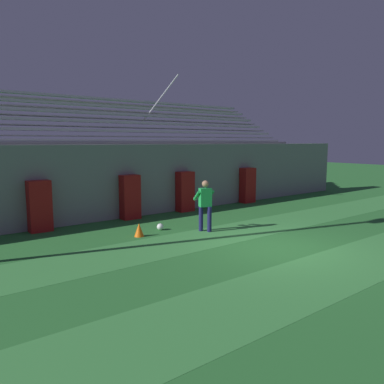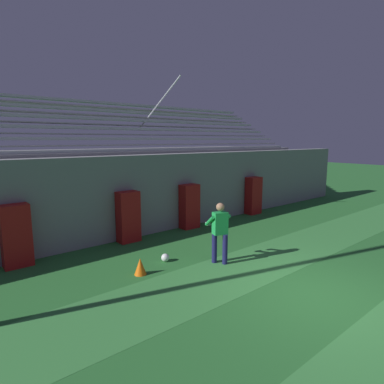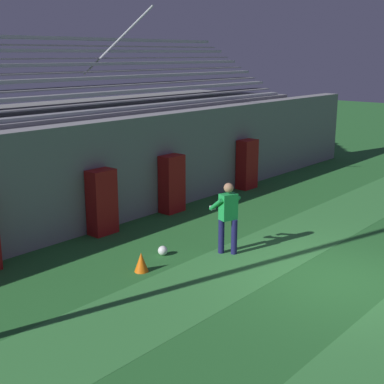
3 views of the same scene
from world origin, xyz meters
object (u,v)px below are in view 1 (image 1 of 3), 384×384
Objects in this scene: soccer_ball at (160,227)px; padding_pillar_far_right at (248,185)px; padding_pillar_gate_left at (130,197)px; goalkeeper at (205,202)px; padding_pillar_gate_right at (185,192)px; padding_pillar_far_left at (40,206)px; traffic_cone at (139,230)px.

padding_pillar_far_right is at bearing 19.12° from soccer_ball.
goalkeeper is at bearing -73.34° from padding_pillar_gate_left.
soccer_ball is at bearing 136.08° from goalkeeper.
padding_pillar_gate_left and padding_pillar_far_right have the same top height.
padding_pillar_gate_right is at bearing 180.00° from padding_pillar_far_right.
padding_pillar_gate_left is 1.00× the size of padding_pillar_gate_right.
padding_pillar_far_right is at bearing 0.00° from padding_pillar_far_left.
padding_pillar_far_left reaches higher than traffic_cone.
padding_pillar_gate_left is 1.00× the size of goalkeeper.
padding_pillar_gate_left and padding_pillar_gate_right have the same top height.
padding_pillar_far_right is (6.30, 0.00, 0.00)m from padding_pillar_gate_left.
goalkeeper is (4.25, -3.25, 0.12)m from padding_pillar_far_left.
padding_pillar_gate_left is 3.97× the size of traffic_cone.
padding_pillar_gate_left is 3.39m from goalkeeper.
goalkeeper is at bearing -19.26° from traffic_cone.
padding_pillar_far_left is (-5.86, 0.00, 0.00)m from padding_pillar_gate_right.
padding_pillar_gate_left is at bearing 106.66° from goalkeeper.
padding_pillar_gate_left is 2.34m from soccer_ball.
goalkeeper is (-1.61, -3.25, 0.12)m from padding_pillar_gate_right.
padding_pillar_gate_right reaches higher than traffic_cone.
padding_pillar_far_right reaches higher than traffic_cone.
padding_pillar_far_left is (-3.28, 0.00, 0.00)m from padding_pillar_gate_left.
padding_pillar_gate_left is at bearing 0.00° from padding_pillar_far_left.
traffic_cone is (-3.65, -2.53, -0.62)m from padding_pillar_gate_right.
padding_pillar_gate_left and padding_pillar_far_left have the same top height.
goalkeeper reaches higher than padding_pillar_far_left.
padding_pillar_far_right is 6.25m from goalkeeper.
padding_pillar_gate_right is 3.72m from padding_pillar_far_right.
padding_pillar_far_left and padding_pillar_far_right have the same top height.
padding_pillar_far_left is 1.00× the size of padding_pillar_far_right.
padding_pillar_gate_right and padding_pillar_far_right have the same top height.
padding_pillar_gate_right reaches higher than soccer_ball.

